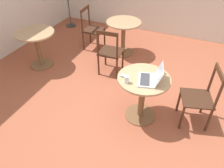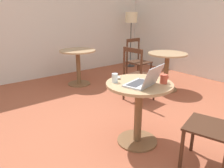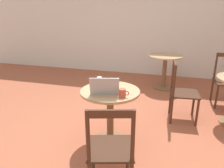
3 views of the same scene
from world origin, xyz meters
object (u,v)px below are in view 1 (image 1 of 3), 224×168
Objects in this scene: cafe_table_near at (143,89)px; laptop at (150,78)px; mug at (160,70)px; chair_mid_left at (110,52)px; cafe_table_far at (37,42)px; chair_near_front at (200,98)px; mouse at (123,75)px; chair_mid_back at (92,29)px; cafe_table_mid at (123,31)px; drinking_glass at (127,79)px.

laptop is (-0.04, -0.09, 0.26)m from cafe_table_near.
laptop is 3.38× the size of mug.
cafe_table_near is 0.79× the size of chair_mid_left.
cafe_table_far is 0.79× the size of chair_near_front.
mouse is at bearing 106.42° from chair_near_front.
mug reaches higher than cafe_table_far.
mouse is at bearing -140.93° from chair_mid_back.
chair_near_front reaches higher than mug.
chair_mid_left is (0.89, 0.91, -0.07)m from cafe_table_near.
cafe_table_mid is at bearing 36.61° from mug.
drinking_glass reaches higher than cafe_table_mid.
chair_near_front is 2.31× the size of laptop.
chair_mid_left reaches higher than mug.
cafe_table_mid is 6.19× the size of mug.
mug is (-0.38, -2.51, 0.26)m from cafe_table_far.
cafe_table_far is 0.79× the size of chair_mid_left.
laptop is (-0.26, 0.68, 0.32)m from chair_near_front.
laptop is 0.25m from mug.
cafe_table_near is 0.81m from chair_near_front.
cafe_table_mid is 0.79× the size of chair_mid_back.
cafe_table_mid is at bearing 49.23° from chair_near_front.
chair_mid_left reaches higher than cafe_table_far.
drinking_glass is (-0.16, 0.28, 0.00)m from laptop.
cafe_table_near is at bearing 138.50° from mug.
drinking_glass is at bearing -109.70° from cafe_table_far.
cafe_table_near is at bearing -134.52° from chair_mid_back.
cafe_table_mid is 0.75m from chair_mid_back.
mouse is (-0.98, -0.63, 0.29)m from chair_mid_left.
chair_mid_left is (-0.84, -0.06, -0.07)m from cafe_table_mid.
chair_near_front is 1.81m from chair_mid_left.
chair_near_front reaches higher than cafe_table_mid.
mouse is (-0.66, -2.06, 0.23)m from cafe_table_far.
chair_near_front is 0.69m from mug.
cafe_table_far is 2.55m from mug.
chair_mid_left is at bearing -77.39° from cafe_table_far.
drinking_glass reaches higher than cafe_table_far.
chair_mid_left is at bearing 33.69° from drinking_glass.
laptop is at bearing -82.51° from mouse.
laptop reaches higher than chair_mid_left.
drinking_glass is at bearing -140.91° from chair_mid_back.
laptop is at bearing -104.07° from cafe_table_far.
mug reaches higher than mouse.
cafe_table_far is at bearing 150.83° from chair_mid_back.
drinking_glass reaches higher than mouse.
chair_mid_back is at bearing 45.48° from cafe_table_near.
drinking_glass is (-0.39, 0.36, 0.00)m from mug.
chair_mid_back is 1.00× the size of chair_mid_left.
laptop is at bearing 110.97° from chair_near_front.
cafe_table_mid is 7.35× the size of drinking_glass.
mouse is at bearing -159.14° from cafe_table_mid.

